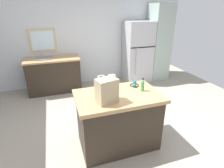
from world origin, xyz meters
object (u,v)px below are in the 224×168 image
at_px(kitchen_island, 118,120).
at_px(small_box, 100,89).
at_px(tall_cabinet, 158,43).
at_px(refrigerator, 138,52).
at_px(bottle, 143,85).
at_px(shopping_bag, 107,91).
at_px(ear_defenders, 134,84).

relative_size(kitchen_island, small_box, 8.60).
bearing_deg(small_box, tall_cabinet, 43.58).
distance_m(refrigerator, tall_cabinet, 0.72).
bearing_deg(bottle, kitchen_island, -178.73).
height_order(tall_cabinet, small_box, tall_cabinet).
height_order(kitchen_island, bottle, bottle).
height_order(refrigerator, shopping_bag, refrigerator).
relative_size(kitchen_island, tall_cabinet, 0.57).
bearing_deg(ear_defenders, refrigerator, 62.95).
distance_m(refrigerator, ear_defenders, 2.56).
distance_m(small_box, ear_defenders, 0.61).
xyz_separation_m(kitchen_island, bottle, (0.40, 0.01, 0.54)).
relative_size(refrigerator, small_box, 11.90).
bearing_deg(tall_cabinet, small_box, -136.42).
bearing_deg(ear_defenders, shopping_bag, -146.61).
bearing_deg(bottle, ear_defenders, 97.11).
xyz_separation_m(kitchen_island, tall_cabinet, (2.21, 2.51, 0.65)).
xyz_separation_m(refrigerator, small_box, (-1.77, -2.33, 0.07)).
distance_m(kitchen_island, tall_cabinet, 3.41).
distance_m(tall_cabinet, small_box, 3.39).
relative_size(kitchen_island, refrigerator, 0.72).
bearing_deg(tall_cabinet, shopping_bag, -132.41).
relative_size(tall_cabinet, ear_defenders, 10.99).
bearing_deg(kitchen_island, bottle, 1.27).
height_order(kitchen_island, refrigerator, refrigerator).
bearing_deg(refrigerator, bottle, -114.43).
relative_size(kitchen_island, ear_defenders, 6.30).
bearing_deg(bottle, small_box, 164.98).
height_order(refrigerator, ear_defenders, refrigerator).
xyz_separation_m(refrigerator, shopping_bag, (-1.76, -2.67, 0.20)).
height_order(kitchen_island, tall_cabinet, tall_cabinet).
relative_size(tall_cabinet, bottle, 10.52).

